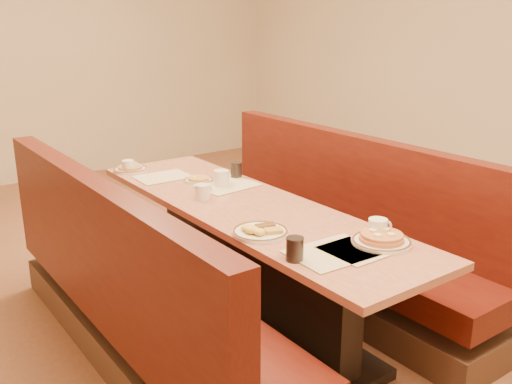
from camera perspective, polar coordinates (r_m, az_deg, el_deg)
ground at (r=3.60m, az=-0.83°, el=-12.71°), size 8.00×8.00×0.00m
diner_table at (r=3.43m, az=-0.85°, el=-7.28°), size 0.70×2.50×0.75m
booth_left at (r=3.11m, az=-12.12°, el=-10.62°), size 0.55×2.50×1.05m
booth_right at (r=3.87m, az=8.07°, el=-4.74°), size 0.55×2.50×1.05m
placemat_near_left at (r=2.66m, az=7.73°, el=-6.00°), size 0.41×0.32×0.00m
placemat_near_right at (r=2.73m, az=10.66°, el=-5.48°), size 0.37×0.28×0.00m
placemat_far_left at (r=3.90m, az=-9.29°, el=1.51°), size 0.36×0.27×0.00m
placemat_far_right at (r=3.66m, az=-2.86°, el=0.66°), size 0.40×0.31×0.00m
pancake_plate at (r=2.79m, az=12.44°, el=-4.67°), size 0.29×0.29×0.06m
eggs_plate at (r=2.85m, az=0.38°, el=-3.95°), size 0.28×0.28×0.06m
extra_plate_mid at (r=3.77m, az=-5.78°, el=1.22°), size 0.20×0.20×0.04m
extra_plate_far at (r=4.10m, az=-12.46°, el=2.28°), size 0.24×0.24×0.05m
coffee_mug_a at (r=2.85m, az=12.13°, el=-3.57°), size 0.13×0.09×0.10m
coffee_mug_b at (r=3.39m, az=-5.34°, el=0.04°), size 0.12×0.09×0.09m
coffee_mug_c at (r=3.66m, az=-3.45°, el=1.44°), size 0.14×0.10×0.10m
coffee_mug_d at (r=4.06m, az=-12.62°, el=2.54°), size 0.11×0.08×0.09m
soda_tumbler_near at (r=2.54m, az=3.90°, el=-5.72°), size 0.08×0.08×0.11m
soda_tumbler_mid at (r=3.84m, az=-2.00°, el=2.23°), size 0.08×0.08×0.11m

